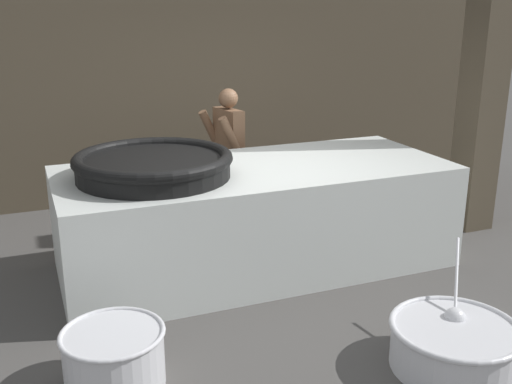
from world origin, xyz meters
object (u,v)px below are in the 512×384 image
at_px(giant_wok_near, 153,164).
at_px(prep_bowl_vegetables, 454,344).
at_px(prep_bowl_meat, 114,356).
at_px(cook, 228,152).

height_order(giant_wok_near, prep_bowl_vegetables, giant_wok_near).
bearing_deg(prep_bowl_vegetables, prep_bowl_meat, 163.37).
distance_m(cook, prep_bowl_vegetables, 3.66).
distance_m(prep_bowl_vegetables, prep_bowl_meat, 2.45).
bearing_deg(cook, giant_wok_near, 37.15).
bearing_deg(giant_wok_near, cook, 47.45).
bearing_deg(prep_bowl_meat, giant_wok_near, 66.79).
xyz_separation_m(prep_bowl_vegetables, prep_bowl_meat, (-2.35, 0.70, 0.04)).
relative_size(cook, prep_bowl_meat, 2.26).
distance_m(giant_wok_near, prep_bowl_meat, 1.95).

